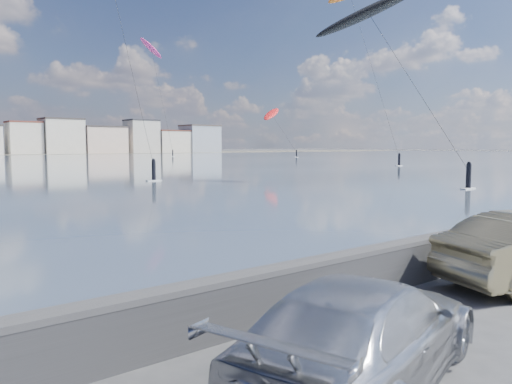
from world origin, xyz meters
The scene contains 5 objects.
seawall centered at (0.00, 2.70, 0.58)m, with size 400.00×0.36×1.08m.
car_silver centered at (-0.17, 0.27, 0.72)m, with size 2.01×4.94×1.43m, color #B5B7BC.
kitesurfer_7 centered at (30.28, 25.02, 14.55)m, with size 7.69×15.43×17.20m.
kitesurfer_10 centered at (62.51, 129.69, 30.63)m, with size 9.10×11.44×33.78m.
kitesurfer_14 centered at (88.03, 106.17, 11.98)m, with size 10.38×17.36×14.49m.
Camera 1 is at (-5.19, -3.78, 3.13)m, focal length 35.00 mm.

